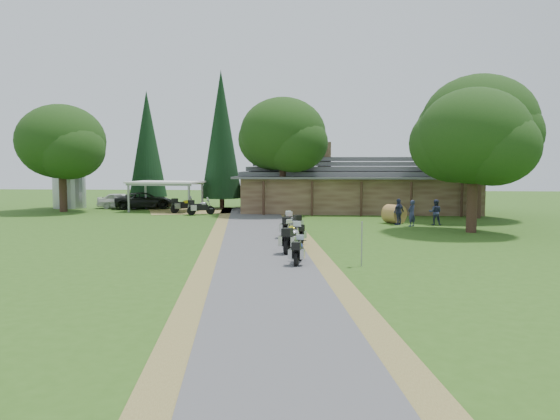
# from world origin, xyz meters

# --- Properties ---
(ground) EXTENTS (120.00, 120.00, 0.00)m
(ground) POSITION_xyz_m (0.00, 0.00, 0.00)
(ground) COLOR #305618
(ground) RESTS_ON ground
(driveway) EXTENTS (51.95, 51.95, 0.00)m
(driveway) POSITION_xyz_m (-0.50, 4.00, 0.00)
(driveway) COLOR #424244
(driveway) RESTS_ON ground
(lodge) EXTENTS (21.40, 9.40, 4.90)m
(lodge) POSITION_xyz_m (6.00, 24.00, 2.45)
(lodge) COLOR brown
(lodge) RESTS_ON ground
(silo) EXTENTS (3.31, 3.31, 6.15)m
(silo) POSITION_xyz_m (-21.34, 25.39, 3.07)
(silo) COLOR gray
(silo) RESTS_ON ground
(carport) EXTENTS (6.59, 4.77, 2.67)m
(carport) POSITION_xyz_m (-11.11, 22.75, 1.34)
(carport) COLOR white
(carport) RESTS_ON ground
(car_white_sedan) EXTENTS (2.65, 5.75, 1.88)m
(car_white_sedan) POSITION_xyz_m (-16.17, 25.22, 0.94)
(car_white_sedan) COLOR white
(car_white_sedan) RESTS_ON ground
(car_dark_suv) EXTENTS (4.34, 6.57, 2.32)m
(car_dark_suv) POSITION_xyz_m (-13.81, 25.06, 1.16)
(car_dark_suv) COLOR black
(car_dark_suv) RESTS_ON ground
(motorcycle_row_a) EXTENTS (0.73, 1.77, 1.18)m
(motorcycle_row_a) POSITION_xyz_m (1.78, -1.91, 0.59)
(motorcycle_row_a) COLOR navy
(motorcycle_row_a) RESTS_ON ground
(motorcycle_row_b) EXTENTS (1.25, 2.21, 1.44)m
(motorcycle_row_b) POSITION_xyz_m (1.39, 1.09, 0.72)
(motorcycle_row_b) COLOR #9B9DA3
(motorcycle_row_b) RESTS_ON ground
(motorcycle_row_c) EXTENTS (1.43, 1.85, 1.24)m
(motorcycle_row_c) POSITION_xyz_m (1.26, 4.03, 0.62)
(motorcycle_row_c) COLOR #F2ED0E
(motorcycle_row_c) RESTS_ON ground
(motorcycle_row_d) EXTENTS (0.79, 2.09, 1.41)m
(motorcycle_row_d) POSITION_xyz_m (0.82, 6.52, 0.70)
(motorcycle_row_d) COLOR #BA3B1B
(motorcycle_row_d) RESTS_ON ground
(motorcycle_row_e) EXTENTS (1.47, 1.90, 1.27)m
(motorcycle_row_e) POSITION_xyz_m (0.92, 8.92, 0.63)
(motorcycle_row_e) COLOR black
(motorcycle_row_e) RESTS_ON ground
(motorcycle_carport_a) EXTENTS (2.11, 1.81, 1.45)m
(motorcycle_carport_a) POSITION_xyz_m (-9.11, 21.15, 0.72)
(motorcycle_carport_a) COLOR gold
(motorcycle_carport_a) RESTS_ON ground
(motorcycle_carport_b) EXTENTS (2.15, 1.58, 1.42)m
(motorcycle_carport_b) POSITION_xyz_m (-7.23, 19.44, 0.71)
(motorcycle_carport_b) COLOR slate
(motorcycle_carport_b) RESTS_ON ground
(person_a) EXTENTS (0.73, 0.73, 2.11)m
(person_a) POSITION_xyz_m (8.90, 12.44, 1.06)
(person_a) COLOR #2D3353
(person_a) RESTS_ON ground
(person_b) EXTENTS (0.68, 0.56, 2.10)m
(person_b) POSITION_xyz_m (10.67, 13.36, 1.05)
(person_b) COLOR #2D3353
(person_b) RESTS_ON ground
(person_c) EXTENTS (0.74, 0.75, 2.16)m
(person_c) POSITION_xyz_m (8.15, 13.32, 1.08)
(person_c) COLOR #2D3353
(person_c) RESTS_ON ground
(hay_bale) EXTENTS (1.82, 1.80, 1.34)m
(hay_bale) POSITION_xyz_m (7.96, 14.28, 0.67)
(hay_bale) COLOR olive
(hay_bale) RESTS_ON ground
(sign_post) EXTENTS (0.34, 0.06, 1.91)m
(sign_post) POSITION_xyz_m (4.44, -2.31, 0.95)
(sign_post) COLOR gray
(sign_post) RESTS_ON ground
(oak_lodge_left) EXTENTS (7.14, 7.14, 10.84)m
(oak_lodge_left) POSITION_xyz_m (-0.48, 20.50, 5.42)
(oak_lodge_left) COLOR #13330F
(oak_lodge_left) RESTS_ON ground
(oak_lodge_right) EXTENTS (8.87, 8.87, 11.85)m
(oak_lodge_right) POSITION_xyz_m (14.89, 18.47, 5.92)
(oak_lodge_right) COLOR #13330F
(oak_lodge_right) RESTS_ON ground
(oak_driveway) EXTENTS (6.98, 6.98, 9.63)m
(oak_driveway) POSITION_xyz_m (12.11, 9.54, 4.82)
(oak_driveway) COLOR #13330F
(oak_driveway) RESTS_ON ground
(oak_silo) EXTENTS (7.66, 7.66, 9.97)m
(oak_silo) POSITION_xyz_m (-20.06, 21.48, 4.99)
(oak_silo) COLOR #13330F
(oak_silo) RESTS_ON ground
(cedar_near) EXTENTS (3.84, 3.84, 12.94)m
(cedar_near) POSITION_xyz_m (-6.63, 25.81, 6.47)
(cedar_near) COLOR black
(cedar_near) RESTS_ON ground
(cedar_far) EXTENTS (3.69, 3.69, 11.41)m
(cedar_far) POSITION_xyz_m (-14.46, 28.02, 5.70)
(cedar_far) COLOR black
(cedar_far) RESTS_ON ground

